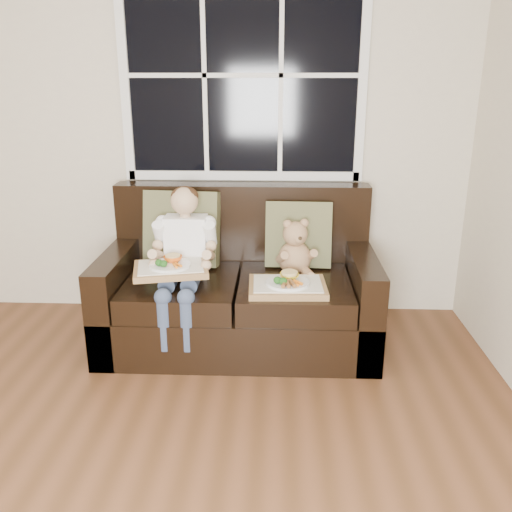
{
  "coord_description": "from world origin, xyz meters",
  "views": [
    {
      "loc": [
        0.95,
        -1.24,
        1.65
      ],
      "look_at": [
        0.82,
        1.85,
        0.62
      ],
      "focal_mm": 38.0,
      "sensor_mm": 36.0,
      "label": 1
    }
  ],
  "objects_px": {
    "teddy_bear": "(295,251)",
    "tray_right": "(287,285)",
    "loveseat": "(240,293)",
    "child": "(184,249)",
    "tray_left": "(171,268)"
  },
  "relations": [
    {
      "from": "child",
      "to": "tray_right",
      "type": "distance_m",
      "value": 0.68
    },
    {
      "from": "loveseat",
      "to": "child",
      "type": "bearing_deg",
      "value": -160.29
    },
    {
      "from": "loveseat",
      "to": "teddy_bear",
      "type": "distance_m",
      "value": 0.45
    },
    {
      "from": "teddy_bear",
      "to": "tray_left",
      "type": "height_order",
      "value": "teddy_bear"
    },
    {
      "from": "teddy_bear",
      "to": "tray_right",
      "type": "distance_m",
      "value": 0.32
    },
    {
      "from": "child",
      "to": "teddy_bear",
      "type": "xyz_separation_m",
      "value": [
        0.68,
        0.12,
        -0.05
      ]
    },
    {
      "from": "teddy_bear",
      "to": "tray_left",
      "type": "distance_m",
      "value": 0.79
    },
    {
      "from": "child",
      "to": "tray_left",
      "type": "xyz_separation_m",
      "value": [
        -0.06,
        -0.16,
        -0.07
      ]
    },
    {
      "from": "teddy_bear",
      "to": "loveseat",
      "type": "bearing_deg",
      "value": 164.39
    },
    {
      "from": "child",
      "to": "tray_right",
      "type": "relative_size",
      "value": 1.85
    },
    {
      "from": "loveseat",
      "to": "tray_right",
      "type": "relative_size",
      "value": 3.67
    },
    {
      "from": "teddy_bear",
      "to": "tray_right",
      "type": "bearing_deg",
      "value": -115.22
    },
    {
      "from": "teddy_bear",
      "to": "child",
      "type": "bearing_deg",
      "value": 174.12
    },
    {
      "from": "loveseat",
      "to": "tray_left",
      "type": "distance_m",
      "value": 0.54
    },
    {
      "from": "teddy_bear",
      "to": "tray_left",
      "type": "bearing_deg",
      "value": -175.31
    }
  ]
}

